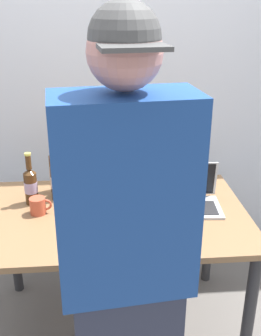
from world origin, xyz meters
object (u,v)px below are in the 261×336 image
(coffee_mug, at_px, (38,206))
(beer_bottle_dark, at_px, (69,174))
(beer_bottle_green, at_px, (57,180))
(person_figure, at_px, (126,272))
(laptop, at_px, (189,197))
(beer_bottle_amber, at_px, (31,185))
(beer_bottle_brown, at_px, (55,171))

(coffee_mug, bearing_deg, beer_bottle_dark, 56.72)
(beer_bottle_green, height_order, person_figure, person_figure)
(laptop, bearing_deg, person_figure, -117.26)
(beer_bottle_amber, relative_size, coffee_mug, 2.55)
(beer_bottle_dark, bearing_deg, beer_bottle_amber, -152.02)
(person_figure, distance_m, coffee_mug, 0.85)
(beer_bottle_green, bearing_deg, coffee_mug, -118.62)
(beer_bottle_green, bearing_deg, beer_bottle_brown, 99.14)
(beer_bottle_amber, bearing_deg, beer_bottle_dark, 27.98)
(beer_bottle_green, height_order, beer_bottle_dark, beer_bottle_dark)
(laptop, height_order, person_figure, person_figure)
(beer_bottle_green, height_order, beer_bottle_amber, beer_bottle_green)
(coffee_mug, bearing_deg, beer_bottle_amber, 112.37)
(laptop, xyz_separation_m, beer_bottle_green, (-0.71, 0.12, 0.07))
(beer_bottle_amber, bearing_deg, beer_bottle_brown, 49.83)
(beer_bottle_amber, distance_m, person_figure, 0.97)
(beer_bottle_brown, xyz_separation_m, person_figure, (0.33, -0.99, 0.03))
(person_figure, bearing_deg, beer_bottle_dark, 104.80)
(beer_bottle_brown, bearing_deg, beer_bottle_amber, -130.17)
(laptop, xyz_separation_m, person_figure, (-0.40, -0.77, 0.11))
(beer_bottle_brown, bearing_deg, person_figure, -71.56)
(laptop, bearing_deg, beer_bottle_amber, 174.18)
(beer_bottle_green, distance_m, person_figure, 0.95)
(laptop, relative_size, beer_bottle_green, 1.16)
(beer_bottle_dark, height_order, coffee_mug, beer_bottle_dark)
(laptop, relative_size, beer_bottle_amber, 1.19)
(beer_bottle_dark, xyz_separation_m, coffee_mug, (-0.15, -0.22, -0.07))
(beer_bottle_green, xyz_separation_m, beer_bottle_dark, (0.06, 0.07, 0.00))
(laptop, xyz_separation_m, beer_bottle_amber, (-0.85, 0.09, 0.06))
(beer_bottle_amber, bearing_deg, beer_bottle_green, 15.24)
(beer_bottle_green, relative_size, beer_bottle_dark, 0.95)
(beer_bottle_dark, distance_m, coffee_mug, 0.28)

